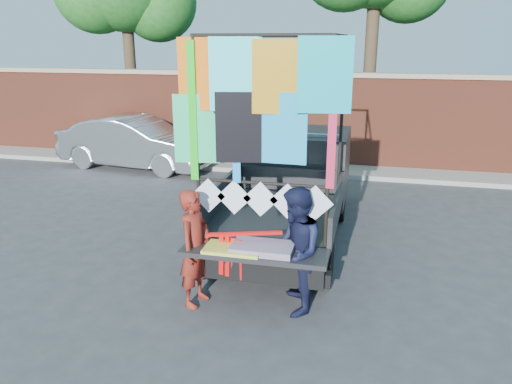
% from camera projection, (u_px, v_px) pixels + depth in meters
% --- Properties ---
extents(ground, '(90.00, 90.00, 0.00)m').
position_uv_depth(ground, '(283.00, 274.00, 7.71)').
color(ground, '#38383A').
rests_on(ground, ground).
extents(brick_wall, '(30.00, 0.45, 2.61)m').
position_uv_depth(brick_wall, '(329.00, 120.00, 13.82)').
color(brick_wall, brown).
rests_on(brick_wall, ground).
extents(curb, '(30.00, 1.20, 0.12)m').
position_uv_depth(curb, '(325.00, 170.00, 13.55)').
color(curb, gray).
rests_on(curb, ground).
extents(pickup_truck, '(2.24, 5.64, 3.55)m').
position_uv_depth(pickup_truck, '(293.00, 183.00, 9.33)').
color(pickup_truck, black).
rests_on(pickup_truck, ground).
extents(sedan, '(4.53, 2.09, 1.44)m').
position_uv_depth(sedan, '(136.00, 142.00, 13.84)').
color(sedan, silver).
rests_on(sedan, ground).
extents(woman, '(0.49, 0.65, 1.62)m').
position_uv_depth(woman, '(195.00, 248.00, 6.65)').
color(woman, maroon).
rests_on(woman, ground).
extents(man, '(0.80, 0.94, 1.70)m').
position_uv_depth(man, '(295.00, 251.00, 6.45)').
color(man, '#151836').
rests_on(man, ground).
extents(streamer_bundle, '(0.96, 0.36, 0.68)m').
position_uv_depth(streamer_bundle, '(236.00, 247.00, 6.56)').
color(streamer_bundle, red).
rests_on(streamer_bundle, ground).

